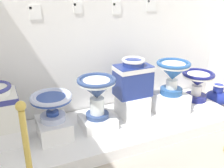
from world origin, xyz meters
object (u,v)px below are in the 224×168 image
Objects in this scene: plinth_block_central_ornate at (97,121)px; info_placard_third at (78,8)px; antique_toilet_pale_glazed at (133,77)px; antique_toilet_tall_cobalt at (173,72)px; info_placard_second at (35,12)px; plinth_block_slender_white at (54,128)px; plinth_block_tall_cobalt at (170,103)px; antique_toilet_leftmost at (198,81)px; info_placard_fifth at (151,5)px; antique_toilet_slender_white at (52,103)px; plinth_block_broad_patterned at (1,136)px; decorative_vase_companion at (217,97)px; info_placard_fourth at (117,8)px; antique_toilet_central_ornate at (97,90)px; plinth_block_pale_glazed at (132,105)px; plinth_block_leftmost at (195,101)px.

plinth_block_central_ornate is 3.19× the size of info_placard_third.
antique_toilet_pale_glazed is at bearing 9.77° from plinth_block_central_ornate.
antique_toilet_tall_cobalt is 2.67× the size of info_placard_second.
plinth_block_tall_cobalt reaches higher than plinth_block_slender_white.
antique_toilet_leftmost reaches higher than plinth_block_tall_cobalt.
antique_toilet_slender_white is at bearing -161.47° from info_placard_fifth.
plinth_block_broad_patterned is 2.76m from decorative_vase_companion.
info_placard_fourth is 0.99× the size of info_placard_fifth.
info_placard_fifth is (1.88, 0.39, 1.13)m from plinth_block_broad_patterned.
plinth_block_slender_white is 0.95× the size of antique_toilet_leftmost.
info_placard_third is at bearing 92.90° from antique_toilet_central_ornate.
plinth_block_central_ornate is 0.48m from plinth_block_pale_glazed.
info_placard_third is 0.35× the size of decorative_vase_companion.
antique_toilet_slender_white is at bearing -179.38° from antique_toilet_central_ornate.
antique_toilet_pale_glazed is at bearing 5.21° from antique_toilet_slender_white.
info_placard_second reaches higher than antique_toilet_slender_white.
plinth_block_slender_white is 1.46m from antique_toilet_tall_cobalt.
antique_toilet_pale_glazed is at bearing -85.51° from info_placard_fourth.
plinth_block_central_ornate is 1.11× the size of decorative_vase_companion.
info_placard_fifth reaches higher than plinth_block_tall_cobalt.
plinth_block_central_ornate is 0.80× the size of antique_toilet_central_ornate.
antique_toilet_central_ornate is 0.57m from plinth_block_pale_glazed.
antique_toilet_pale_glazed is 3.10× the size of info_placard_fourth.
plinth_block_broad_patterned is 2.36m from plinth_block_leftmost.
plinth_block_slender_white is 0.95m from plinth_block_pale_glazed.
antique_toilet_slender_white is 1.01× the size of antique_toilet_leftmost.
antique_toilet_slender_white is at bearing -178.96° from antique_toilet_leftmost.
antique_toilet_tall_cobalt is at bearing -174.09° from decorative_vase_companion.
plinth_block_pale_glazed is 0.35m from antique_toilet_pale_glazed.
plinth_block_pale_glazed is at bearing 5.21° from antique_toilet_slender_white.
plinth_block_tall_cobalt is 2.55× the size of info_placard_fifth.
antique_toilet_tall_cobalt is (1.40, -0.04, 0.42)m from plinth_block_slender_white.
info_placard_third is (-0.02, 0.46, 0.79)m from antique_toilet_central_ornate.
plinth_block_broad_patterned is 0.90× the size of antique_toilet_tall_cobalt.
antique_toilet_central_ornate is (0.48, 0.01, 0.34)m from plinth_block_slender_white.
antique_toilet_pale_glazed is 0.59m from plinth_block_tall_cobalt.
antique_toilet_slender_white is 2.90× the size of info_placard_fourth.
plinth_block_tall_cobalt is (1.40, -0.04, 0.03)m from plinth_block_slender_white.
plinth_block_pale_glazed is 0.92m from plinth_block_leftmost.
antique_toilet_tall_cobalt is at bearing -3.55° from plinth_block_broad_patterned.
antique_toilet_tall_cobalt is 1.00m from decorative_vase_companion.
plinth_block_tall_cobalt reaches higher than decorative_vase_companion.
info_placard_third reaches higher than antique_toilet_pale_glazed.
plinth_block_pale_glazed is at bearing 0.00° from antique_toilet_pale_glazed.
plinth_block_slender_white is 0.48m from plinth_block_central_ornate.
antique_toilet_leftmost reaches higher than plinth_block_pale_glazed.
decorative_vase_companion is (1.78, 0.04, -0.05)m from plinth_block_central_ornate.
antique_toilet_pale_glazed is 0.93m from antique_toilet_leftmost.
plinth_block_pale_glazed is at bearing 163.78° from antique_toilet_tall_cobalt.
plinth_block_tall_cobalt is (1.40, -0.04, -0.25)m from antique_toilet_slender_white.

